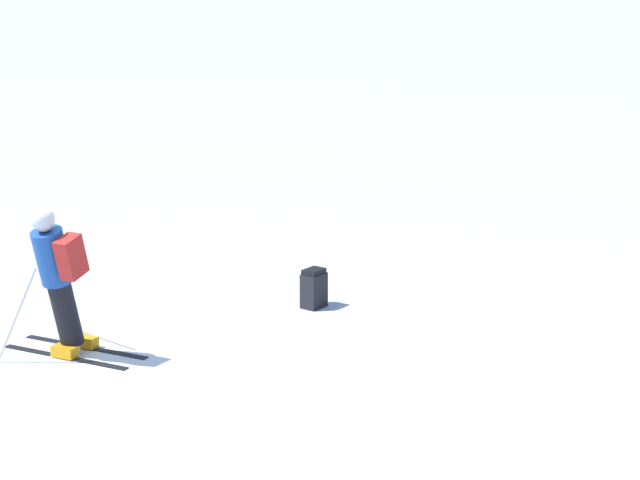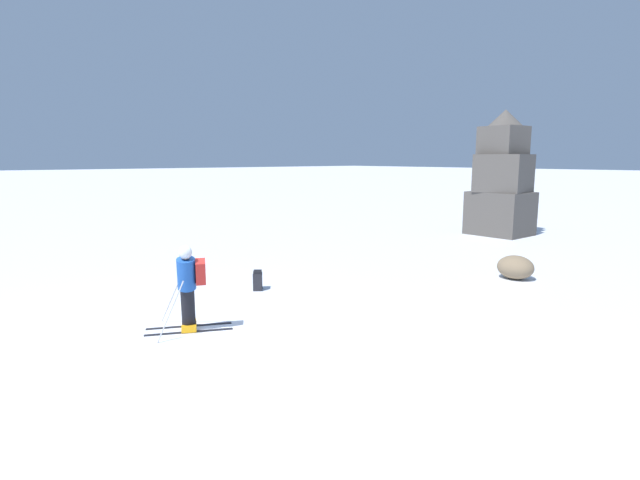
# 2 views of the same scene
# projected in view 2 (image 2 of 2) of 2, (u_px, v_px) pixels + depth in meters

# --- Properties ---
(ground_plane) EXTENTS (300.00, 300.00, 0.00)m
(ground_plane) POSITION_uv_depth(u_px,v_px,m) (185.00, 327.00, 9.87)
(ground_plane) COLOR white
(skier) EXTENTS (1.41, 1.68, 1.76)m
(skier) POSITION_uv_depth(u_px,v_px,m) (188.00, 284.00, 9.37)
(skier) COLOR black
(skier) RESTS_ON ground
(rock_pillar) EXTENTS (2.38, 2.09, 5.33)m
(rock_pillar) POSITION_uv_depth(u_px,v_px,m) (502.00, 183.00, 21.44)
(rock_pillar) COLOR #4C4742
(rock_pillar) RESTS_ON ground
(spare_backpack) EXTENTS (0.37, 0.36, 0.50)m
(spare_backpack) POSITION_uv_depth(u_px,v_px,m) (258.00, 280.00, 12.62)
(spare_backpack) COLOR black
(spare_backpack) RESTS_ON ground
(exposed_boulder_0) EXTENTS (1.01, 0.85, 0.65)m
(exposed_boulder_0) POSITION_uv_depth(u_px,v_px,m) (515.00, 267.00, 13.76)
(exposed_boulder_0) COLOR #7A664C
(exposed_boulder_0) RESTS_ON ground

